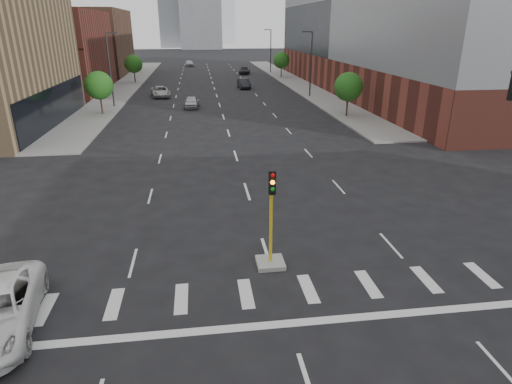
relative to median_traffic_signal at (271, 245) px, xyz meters
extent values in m
cube|color=gray|center=(-15.00, 65.03, -0.90)|extent=(5.00, 92.00, 0.15)
cube|color=gray|center=(15.00, 65.03, -0.90)|extent=(5.00, 92.00, 0.15)
cube|color=brown|center=(-27.50, 57.03, 5.03)|extent=(20.00, 22.00, 12.00)
cube|color=brown|center=(-27.50, 83.03, 5.53)|extent=(20.00, 24.00, 13.00)
cube|color=brown|center=(29.50, 51.03, 1.53)|extent=(24.00, 70.00, 5.00)
cube|color=#999993|center=(0.00, 0.03, -0.87)|extent=(1.20, 1.20, 0.20)
cylinder|color=gold|center=(0.00, 0.03, 0.83)|extent=(0.14, 0.14, 3.20)
cube|color=black|center=(0.00, -0.15, 2.93)|extent=(0.28, 0.18, 1.00)
sphere|color=red|center=(0.00, -0.25, 3.28)|extent=(0.18, 0.18, 0.18)
sphere|color=orange|center=(0.00, -0.25, 2.98)|extent=(0.18, 0.18, 0.18)
sphere|color=#0C7F19|center=(0.00, -0.25, 2.68)|extent=(0.18, 0.18, 0.18)
cylinder|color=#2D2D30|center=(13.50, 46.03, 3.53)|extent=(0.20, 0.20, 9.00)
cube|color=#2D2D30|center=(12.70, 46.03, 8.03)|extent=(1.40, 0.22, 0.15)
cylinder|color=#2D2D30|center=(13.50, 81.03, 3.53)|extent=(0.20, 0.20, 9.00)
cube|color=#2D2D30|center=(12.70, 81.03, 8.03)|extent=(1.40, 0.22, 0.15)
cylinder|color=#2D2D30|center=(-13.50, 41.03, 3.53)|extent=(0.20, 0.20, 9.00)
cube|color=#2D2D30|center=(-12.70, 41.03, 8.03)|extent=(1.40, 0.22, 0.15)
cylinder|color=#382619|center=(-14.00, 36.03, 0.05)|extent=(0.20, 0.20, 1.75)
sphere|color=#1C4E15|center=(-14.00, 36.03, 2.43)|extent=(3.20, 3.20, 3.20)
cylinder|color=#382619|center=(-14.00, 66.03, 0.05)|extent=(0.20, 0.20, 1.75)
sphere|color=#1C4E15|center=(-14.00, 66.03, 2.43)|extent=(3.20, 3.20, 3.20)
cylinder|color=#382619|center=(14.00, 31.03, 0.05)|extent=(0.20, 0.20, 1.75)
sphere|color=#1C4E15|center=(14.00, 31.03, 2.43)|extent=(3.20, 3.20, 3.20)
cylinder|color=#382619|center=(14.00, 71.03, 0.05)|extent=(0.20, 0.20, 1.75)
sphere|color=#1C4E15|center=(14.00, 71.03, 2.43)|extent=(3.20, 3.20, 3.20)
imported|color=#B0B0B4|center=(-3.63, 39.47, -0.25)|extent=(2.01, 4.35, 1.44)
imported|color=black|center=(4.90, 56.61, -0.18)|extent=(2.00, 4.93, 1.59)
imported|color=#B4B4B4|center=(-8.22, 49.04, -0.22)|extent=(3.36, 5.74, 1.50)
imported|color=black|center=(7.50, 79.20, -0.21)|extent=(3.03, 5.58, 1.53)
imported|color=#BABBC0|center=(-4.57, 99.79, -0.20)|extent=(2.30, 4.72, 1.55)
camera|label=1|loc=(-2.79, -16.03, 8.80)|focal=30.00mm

